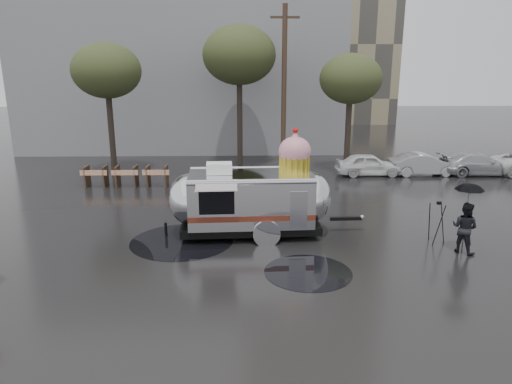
{
  "coord_description": "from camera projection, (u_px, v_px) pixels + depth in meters",
  "views": [
    {
      "loc": [
        0.29,
        -12.09,
        5.6
      ],
      "look_at": [
        0.67,
        3.03,
        1.52
      ],
      "focal_mm": 32.0,
      "sensor_mm": 36.0,
      "label": 1
    }
  ],
  "objects": [
    {
      "name": "grey_building",
      "position": [
        188.0,
        57.0,
        34.49
      ],
      "size": [
        22.0,
        12.0,
        13.0
      ],
      "primitive_type": "cube",
      "color": "slate",
      "rests_on": "ground"
    },
    {
      "name": "ground",
      "position": [
        235.0,
        270.0,
        13.12
      ],
      "size": [
        120.0,
        120.0,
        0.0
      ],
      "primitive_type": "plane",
      "color": "black",
      "rests_on": "ground"
    },
    {
      "name": "tree_mid",
      "position": [
        239.0,
        56.0,
        25.94
      ],
      "size": [
        4.2,
        4.2,
        8.03
      ],
      "color": "#382D26",
      "rests_on": "ground"
    },
    {
      "name": "person_right",
      "position": [
        465.0,
        228.0,
        14.2
      ],
      "size": [
        0.86,
        0.87,
        1.64
      ],
      "primitive_type": "imported",
      "rotation": [
        0.0,
        0.0,
        2.32
      ],
      "color": "black",
      "rests_on": "ground"
    },
    {
      "name": "barricade_row",
      "position": [
        127.0,
        176.0,
        22.47
      ],
      "size": [
        4.3,
        0.8,
        1.0
      ],
      "color": "#473323",
      "rests_on": "ground"
    },
    {
      "name": "puddles",
      "position": [
        230.0,
        244.0,
        15.11
      ],
      "size": [
        6.89,
        6.75,
        0.01
      ],
      "color": "black",
      "rests_on": "ground"
    },
    {
      "name": "airstream_trailer",
      "position": [
        253.0,
        197.0,
        15.71
      ],
      "size": [
        7.04,
        2.86,
        3.79
      ],
      "rotation": [
        0.0,
        0.0,
        0.05
      ],
      "color": "silver",
      "rests_on": "ground"
    },
    {
      "name": "tree_right",
      "position": [
        351.0,
        80.0,
        24.49
      ],
      "size": [
        3.36,
        3.36,
        6.42
      ],
      "color": "#382D26",
      "rests_on": "ground"
    },
    {
      "name": "parked_cars",
      "position": [
        456.0,
        162.0,
        24.79
      ],
      "size": [
        13.2,
        1.9,
        1.5
      ],
      "color": "silver",
      "rests_on": "ground"
    },
    {
      "name": "tree_left",
      "position": [
        106.0,
        71.0,
        24.07
      ],
      "size": [
        3.64,
        3.64,
        6.95
      ],
      "color": "#382D26",
      "rests_on": "ground"
    },
    {
      "name": "utility_pole",
      "position": [
        284.0,
        87.0,
        25.49
      ],
      "size": [
        1.6,
        0.28,
        9.0
      ],
      "color": "#473323",
      "rests_on": "ground"
    },
    {
      "name": "umbrella_black",
      "position": [
        469.0,
        194.0,
        13.92
      ],
      "size": [
        1.06,
        1.06,
        2.27
      ],
      "color": "black",
      "rests_on": "ground"
    },
    {
      "name": "tripod",
      "position": [
        437.0,
        219.0,
        14.99
      ],
      "size": [
        0.59,
        0.55,
        1.44
      ],
      "rotation": [
        0.0,
        0.0,
        0.4
      ],
      "color": "black",
      "rests_on": "ground"
    }
  ]
}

